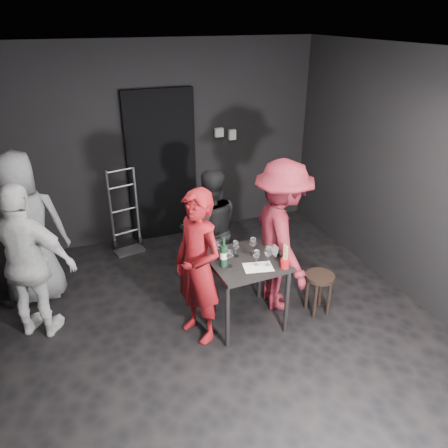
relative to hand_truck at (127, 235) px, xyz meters
name	(u,v)px	position (x,y,z in m)	size (l,w,h in m)	color
floor	(224,336)	(0.60, -2.19, -0.21)	(4.50, 5.00, 0.02)	black
ceiling	(224,53)	(0.60, -2.19, 2.49)	(4.50, 5.00, 0.02)	silver
wall_back	(159,144)	(0.60, 0.31, 1.14)	(4.50, 0.04, 2.70)	black
wall_right	(425,184)	(2.85, -2.19, 1.14)	(0.04, 5.00, 2.70)	black
doorway	(162,167)	(0.60, 0.25, 0.84)	(0.95, 0.10, 2.10)	black
wallbox_upper	(219,132)	(1.45, 0.26, 1.24)	(0.12, 0.06, 0.12)	#B7B7B2
wallbox_lower	(232,135)	(1.65, 0.26, 1.19)	(0.10, 0.06, 0.14)	#B7B7B2
hand_truck	(127,235)	(0.00, 0.00, 0.00)	(0.39, 0.33, 1.16)	#B2B2B7
tasting_table	(246,268)	(0.90, -2.01, 0.44)	(0.72, 0.72, 0.75)	black
stool	(319,283)	(1.70, -2.16, 0.15)	(0.32, 0.32, 0.47)	#392820
server_red	(198,264)	(0.38, -2.05, 0.61)	(0.60, 0.40, 1.65)	maroon
woman_black	(210,232)	(0.80, -1.21, 0.48)	(0.68, 0.37, 1.40)	black
man_maroon	(282,229)	(1.37, -1.86, 0.73)	(1.21, 0.56, 1.88)	maroon
bystander_cream	(27,258)	(-1.12, -1.44, 0.66)	(1.03, 0.49, 1.76)	silver
bystander_grey	(23,218)	(-1.16, -0.76, 0.78)	(0.97, 0.53, 1.99)	slate
tasting_mat	(258,267)	(0.95, -2.19, 0.54)	(0.28, 0.19, 0.00)	white
wine_glass_a	(230,258)	(0.70, -2.08, 0.63)	(0.07, 0.07, 0.19)	white
wine_glass_b	(218,249)	(0.64, -1.90, 0.64)	(0.08, 0.08, 0.21)	white
wine_glass_c	(236,248)	(0.83, -1.91, 0.63)	(0.07, 0.07, 0.19)	white
wine_glass_d	(256,257)	(0.95, -2.15, 0.62)	(0.07, 0.07, 0.18)	white
wine_glass_e	(268,255)	(1.06, -2.19, 0.65)	(0.08, 0.08, 0.22)	white
wine_glass_f	(253,245)	(1.00, -1.94, 0.64)	(0.08, 0.08, 0.20)	white
wine_bottle	(224,255)	(0.65, -2.05, 0.65)	(0.07, 0.07, 0.31)	black
breadstick_cup	(285,257)	(1.19, -2.28, 0.65)	(0.08, 0.08, 0.26)	#B30D14
reserved_card	(274,250)	(1.21, -2.02, 0.59)	(0.08, 0.13, 0.10)	white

